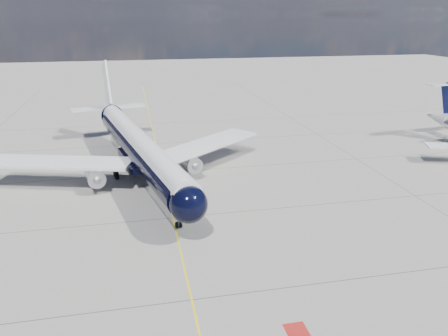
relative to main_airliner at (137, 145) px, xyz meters
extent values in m
plane|color=gray|center=(3.26, 5.34, -4.32)|extent=(320.00, 320.00, 0.00)
cube|color=yellow|center=(3.26, 0.34, -4.31)|extent=(0.16, 160.00, 0.01)
cube|color=maroon|center=(10.06, -34.66, -4.31)|extent=(1.60, 1.60, 0.01)
cylinder|color=black|center=(0.28, -1.31, -0.19)|extent=(11.37, 37.27, 3.73)
sphere|color=black|center=(4.34, -20.52, -0.19)|extent=(4.42, 4.42, 3.73)
cone|color=black|center=(-4.50, 21.26, 0.40)|extent=(5.07, 7.50, 3.73)
cylinder|color=silver|center=(0.28, -1.31, 0.74)|extent=(10.97, 39.02, 2.91)
cube|color=black|center=(4.38, -20.71, 0.35)|extent=(2.55, 1.64, 0.54)
cube|color=silver|center=(-10.11, -2.00, -1.08)|extent=(19.47, 9.93, 0.31)
cube|color=silver|center=(10.06, 2.26, -1.08)|extent=(17.60, 15.87, 0.31)
cube|color=black|center=(0.28, -1.31, -1.57)|extent=(6.07, 10.46, 0.98)
cylinder|color=#B8B8BF|center=(-5.56, -4.55, -2.20)|extent=(3.09, 4.87, 2.20)
cylinder|color=#B8B8BF|center=(6.93, -1.91, -2.20)|extent=(3.09, 4.87, 2.20)
sphere|color=gray|center=(-5.13, -6.57, -2.20)|extent=(1.28, 1.28, 1.08)
sphere|color=gray|center=(7.35, -3.93, -2.20)|extent=(1.28, 1.28, 1.08)
cube|color=silver|center=(-5.60, -4.36, -1.47)|extent=(0.86, 3.12, 1.08)
cube|color=silver|center=(6.89, -1.72, -1.47)|extent=(0.86, 3.12, 1.08)
cube|color=silver|center=(-4.39, 20.78, 5.40)|extent=(1.60, 6.16, 8.37)
cube|color=silver|center=(-4.50, 21.26, 1.18)|extent=(13.14, 5.71, 0.22)
cylinder|color=gray|center=(3.63, -17.16, -3.09)|extent=(0.21, 0.21, 2.06)
cylinder|color=black|center=(3.44, -17.20, -3.97)|extent=(0.32, 0.71, 0.69)
cylinder|color=black|center=(3.82, -17.12, -3.97)|extent=(0.32, 0.71, 0.69)
cylinder|color=gray|center=(-3.10, -0.52, -2.99)|extent=(0.30, 0.30, 1.87)
cylinder|color=gray|center=(3.05, 0.78, -2.99)|extent=(0.30, 0.30, 1.87)
cylinder|color=black|center=(-2.99, -1.05, -3.78)|extent=(0.66, 1.15, 1.08)
cylinder|color=black|center=(-3.21, 0.01, -3.78)|extent=(0.66, 1.15, 1.08)
cylinder|color=black|center=(3.16, 0.25, -3.78)|extent=(0.66, 1.15, 1.08)
cylinder|color=black|center=(2.93, 1.31, -3.78)|extent=(0.66, 1.15, 1.08)
cone|color=silver|center=(53.94, 9.35, -0.79)|extent=(3.37, 5.36, 2.72)
cube|color=silver|center=(54.06, 8.45, 5.41)|extent=(8.26, 3.07, 0.16)
camera|label=1|loc=(-0.25, -58.47, 16.90)|focal=35.00mm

